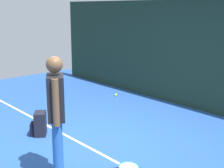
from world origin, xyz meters
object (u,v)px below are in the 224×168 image
(tennis_player, at_px, (56,110))
(tennis_racket, at_px, (127,167))
(tennis_ball_near_player, at_px, (116,95))
(backpack, at_px, (39,124))

(tennis_player, bearing_deg, tennis_racket, -86.46)
(tennis_racket, height_order, tennis_ball_near_player, tennis_ball_near_player)
(tennis_racket, xyz_separation_m, backpack, (-1.97, -0.34, 0.20))
(backpack, xyz_separation_m, tennis_ball_near_player, (-1.03, 2.83, -0.18))
(tennis_ball_near_player, bearing_deg, tennis_racket, -39.71)
(backpack, bearing_deg, tennis_racket, 45.61)
(tennis_player, height_order, backpack, tennis_player)
(tennis_player, relative_size, backpack, 3.86)
(tennis_player, distance_m, tennis_racket, 1.38)
(backpack, distance_m, tennis_ball_near_player, 3.02)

